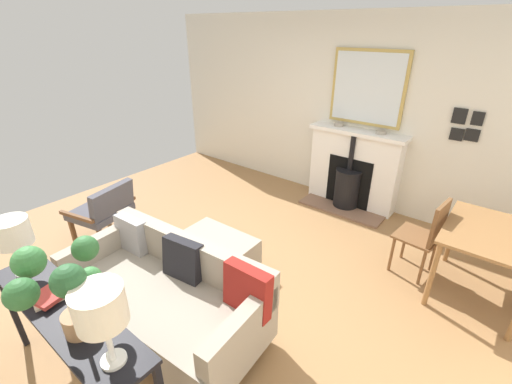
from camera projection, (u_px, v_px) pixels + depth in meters
name	position (u px, v px, depth m)	size (l,w,h in m)	color
ground_plane	(228.00, 268.00, 3.79)	(4.93, 6.31, 0.01)	olive
wall_left	(340.00, 111.00, 4.95)	(0.12, 6.31, 2.62)	silver
fireplace	(352.00, 173.00, 4.92)	(0.60, 1.35, 1.14)	brown
mirror_over_mantel	(367.00, 88.00, 4.50)	(0.04, 1.00, 0.97)	tan
mantel_bowl_near	(339.00, 124.00, 4.84)	(0.13, 0.13, 0.05)	#9E9384
mantel_bowl_far	(381.00, 132.00, 4.50)	(0.14, 0.14, 0.04)	#9E9384
sofa	(167.00, 293.00, 2.94)	(0.98, 1.88, 0.80)	#B2B2B7
ottoman	(216.00, 251.00, 3.67)	(0.60, 0.83, 0.38)	#B2B2B7
armchair_accent	(104.00, 208.00, 4.12)	(0.78, 0.71, 0.75)	brown
console_table	(68.00, 321.00, 2.26)	(0.34, 1.59, 0.75)	black
table_lamp_near_end	(13.00, 234.00, 2.40)	(0.24, 0.24, 0.46)	#B2B2B7
table_lamp_far_end	(100.00, 309.00, 1.71)	(0.26, 0.26, 0.51)	white
potted_plant	(58.00, 282.00, 1.87)	(0.54, 0.52, 0.59)	#99704C
book_stack	(50.00, 296.00, 2.30)	(0.24, 0.23, 0.05)	beige
dining_table	(490.00, 241.00, 3.13)	(0.97, 0.77, 0.74)	olive
dining_chair_near_fireplace	(427.00, 233.00, 3.46)	(0.44, 0.44, 0.89)	brown
photo_gallery_row	(466.00, 126.00, 3.96)	(0.02, 0.32, 0.38)	black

